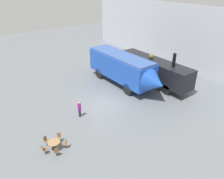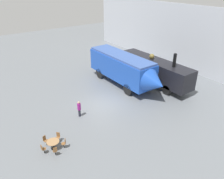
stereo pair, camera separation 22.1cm
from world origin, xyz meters
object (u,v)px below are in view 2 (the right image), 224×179
Objects in this scene: steam_locomotive at (154,69)px; visitor_person at (79,108)px; cafe_chair_0 at (58,136)px; streamlined_locomotive at (125,68)px; cafe_table_near at (53,143)px.

visitor_person is at bearing -83.92° from steam_locomotive.
streamlined_locomotive is at bearing 163.05° from cafe_chair_0.
cafe_table_near is at bearing -0.00° from cafe_chair_0.
steam_locomotive reaches higher than visitor_person.
streamlined_locomotive is 13.12m from cafe_table_near.
streamlined_locomotive is (-1.54, -3.43, 0.39)m from steam_locomotive.
streamlined_locomotive is 12.30m from cafe_chair_0.
cafe_table_near is at bearing -53.99° from visitor_person.
cafe_table_near is at bearing -75.20° from steam_locomotive.
streamlined_locomotive is 7.14× the size of visitor_person.
cafe_chair_0 is at bearing -55.12° from visitor_person.
cafe_table_near is (4.01, -15.19, -1.35)m from steam_locomotive.
visitor_person is at bearing 173.77° from cafe_chair_0.
streamlined_locomotive is 8.47m from visitor_person.
cafe_table_near is 0.60× the size of visitor_person.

